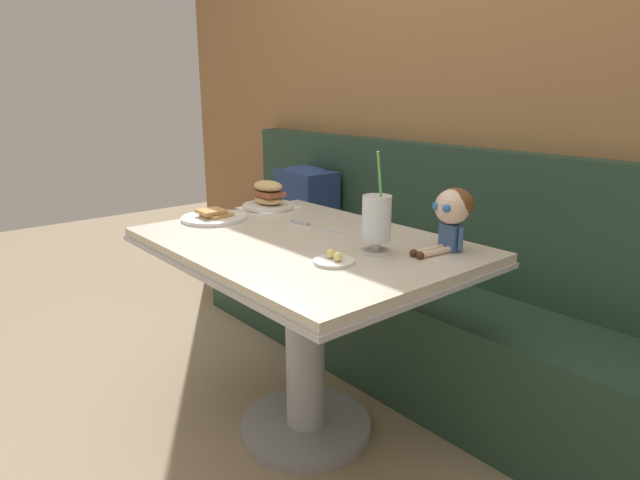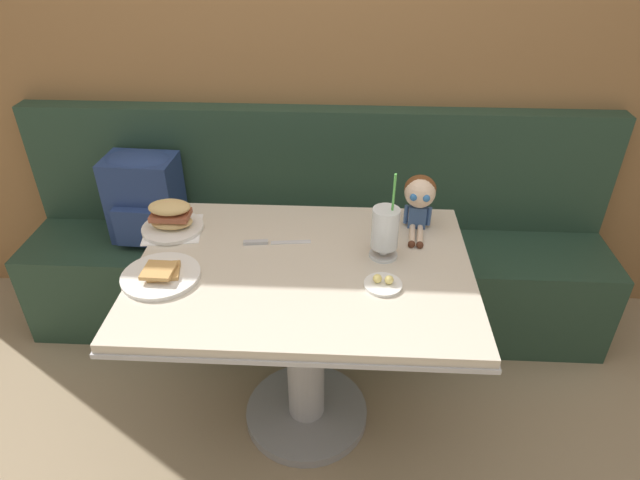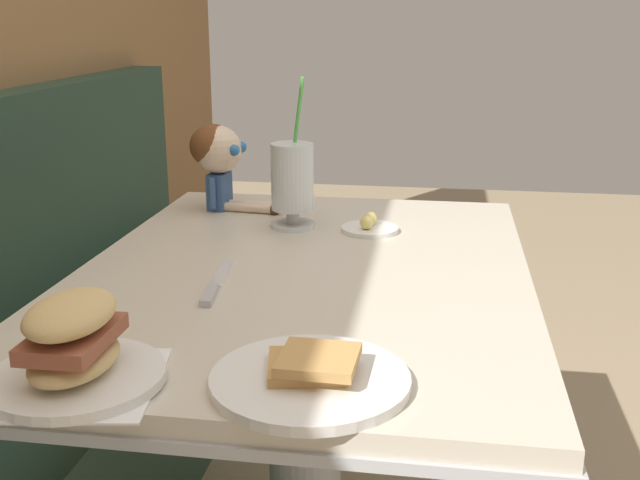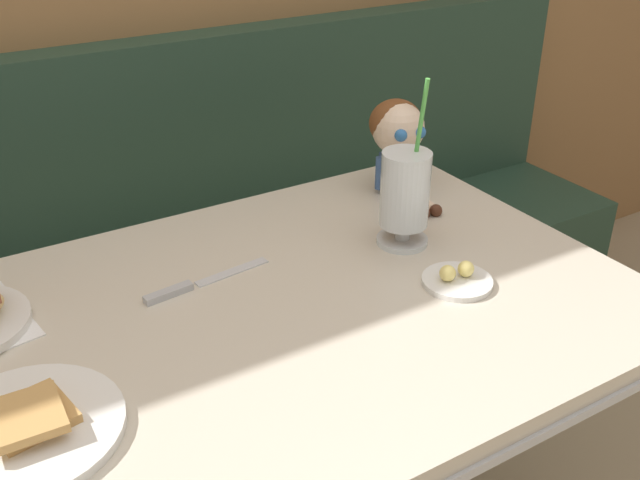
{
  "view_description": "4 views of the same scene",
  "coord_description": "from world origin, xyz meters",
  "px_view_note": "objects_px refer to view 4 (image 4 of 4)",
  "views": [
    {
      "loc": [
        1.38,
        -0.92,
        1.23
      ],
      "look_at": [
        0.11,
        0.15,
        0.77
      ],
      "focal_mm": 30.66,
      "sensor_mm": 36.0,
      "label": 1
    },
    {
      "loc": [
        0.13,
        -1.26,
        1.78
      ],
      "look_at": [
        0.05,
        0.18,
        0.84
      ],
      "focal_mm": 30.46,
      "sensor_mm": 36.0,
      "label": 2
    },
    {
      "loc": [
        -1.3,
        -0.06,
        1.19
      ],
      "look_at": [
        -0.02,
        0.15,
        0.8
      ],
      "focal_mm": 43.52,
      "sensor_mm": 36.0,
      "label": 3
    },
    {
      "loc": [
        -0.49,
        -0.69,
        1.4
      ],
      "look_at": [
        0.05,
        0.2,
        0.83
      ],
      "focal_mm": 40.96,
      "sensor_mm": 36.0,
      "label": 4
    }
  ],
  "objects_px": {
    "butter_knife": "(187,287)",
    "butter_saucer": "(457,279)",
    "milkshake_glass": "(405,193)",
    "seated_doll": "(398,133)",
    "toast_plate": "(25,427)"
  },
  "relations": [
    {
      "from": "butter_knife",
      "to": "butter_saucer",
      "type": "bearing_deg",
      "value": -28.99
    },
    {
      "from": "milkshake_glass",
      "to": "toast_plate",
      "type": "bearing_deg",
      "value": -167.33
    },
    {
      "from": "toast_plate",
      "to": "butter_knife",
      "type": "xyz_separation_m",
      "value": [
        0.3,
        0.22,
        -0.01
      ]
    },
    {
      "from": "toast_plate",
      "to": "seated_doll",
      "type": "distance_m",
      "value": 0.92
    },
    {
      "from": "toast_plate",
      "to": "milkshake_glass",
      "type": "xyz_separation_m",
      "value": [
        0.71,
        0.16,
        0.09
      ]
    },
    {
      "from": "milkshake_glass",
      "to": "butter_knife",
      "type": "distance_m",
      "value": 0.42
    },
    {
      "from": "toast_plate",
      "to": "milkshake_glass",
      "type": "bearing_deg",
      "value": 12.67
    },
    {
      "from": "toast_plate",
      "to": "butter_knife",
      "type": "distance_m",
      "value": 0.37
    },
    {
      "from": "milkshake_glass",
      "to": "seated_doll",
      "type": "height_order",
      "value": "milkshake_glass"
    },
    {
      "from": "butter_saucer",
      "to": "seated_doll",
      "type": "xyz_separation_m",
      "value": [
        0.14,
        0.36,
        0.12
      ]
    },
    {
      "from": "toast_plate",
      "to": "butter_saucer",
      "type": "xyz_separation_m",
      "value": [
        0.7,
        -0.01,
        -0.0
      ]
    },
    {
      "from": "milkshake_glass",
      "to": "butter_knife",
      "type": "relative_size",
      "value": 1.34
    },
    {
      "from": "milkshake_glass",
      "to": "seated_doll",
      "type": "distance_m",
      "value": 0.24
    },
    {
      "from": "milkshake_glass",
      "to": "seated_doll",
      "type": "relative_size",
      "value": 1.41
    },
    {
      "from": "butter_saucer",
      "to": "milkshake_glass",
      "type": "bearing_deg",
      "value": 87.1
    }
  ]
}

